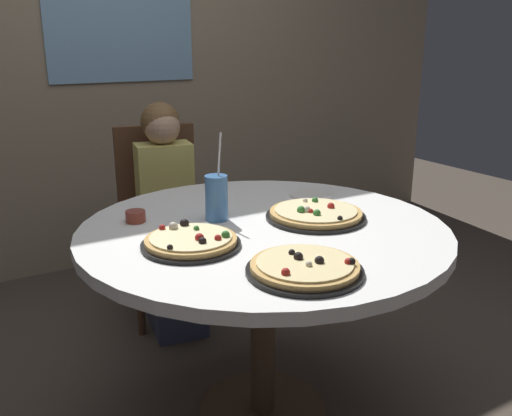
% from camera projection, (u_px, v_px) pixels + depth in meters
% --- Properties ---
extents(ground_plane, '(8.00, 8.00, 0.00)m').
position_uv_depth(ground_plane, '(263.00, 412.00, 2.11)').
color(ground_plane, '#4C4238').
extents(wall_with_window, '(5.20, 0.14, 2.90)m').
position_uv_depth(wall_with_window, '(99.00, 23.00, 3.21)').
color(wall_with_window, gray).
rests_on(wall_with_window, ground_plane).
extents(dining_table, '(1.26, 1.26, 0.75)m').
position_uv_depth(dining_table, '(263.00, 251.00, 1.92)').
color(dining_table, white).
rests_on(dining_table, ground_plane).
extents(chair_wooden, '(0.46, 0.46, 0.95)m').
position_uv_depth(chair_wooden, '(161.00, 210.00, 2.81)').
color(chair_wooden, brown).
rests_on(chair_wooden, ground_plane).
extents(diner_child, '(0.31, 0.43, 1.08)m').
position_uv_depth(diner_child, '(170.00, 230.00, 2.66)').
color(diner_child, '#3F4766').
rests_on(diner_child, ground_plane).
extents(pizza_veggie, '(0.36, 0.36, 0.05)m').
position_uv_depth(pizza_veggie, '(316.00, 214.00, 1.97)').
color(pizza_veggie, black).
rests_on(pizza_veggie, dining_table).
extents(pizza_cheese, '(0.31, 0.31, 0.05)m').
position_uv_depth(pizza_cheese, '(191.00, 241.00, 1.70)').
color(pizza_cheese, black).
rests_on(pizza_cheese, dining_table).
extents(pizza_pepperoni, '(0.32, 0.32, 0.05)m').
position_uv_depth(pizza_pepperoni, '(305.00, 267.00, 1.51)').
color(pizza_pepperoni, black).
rests_on(pizza_pepperoni, dining_table).
extents(soda_cup, '(0.08, 0.08, 0.31)m').
position_uv_depth(soda_cup, '(216.00, 198.00, 1.93)').
color(soda_cup, '#3F72B2').
rests_on(soda_cup, dining_table).
extents(sauce_bowl, '(0.07, 0.07, 0.04)m').
position_uv_depth(sauce_bowl, '(136.00, 216.00, 1.93)').
color(sauce_bowl, brown).
rests_on(sauce_bowl, dining_table).
extents(plate_small, '(0.18, 0.18, 0.01)m').
position_uv_depth(plate_small, '(311.00, 194.00, 2.26)').
color(plate_small, white).
rests_on(plate_small, dining_table).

